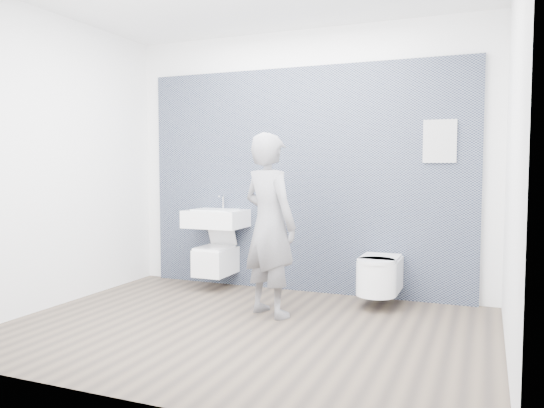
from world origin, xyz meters
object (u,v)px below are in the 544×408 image
at_px(toilet_rounded, 379,275).
at_px(washbasin, 216,218).
at_px(toilet_square, 216,259).
at_px(visitor, 269,225).

bearing_deg(toilet_rounded, washbasin, 177.28).
distance_m(toilet_square, toilet_rounded, 1.81).
bearing_deg(washbasin, toilet_square, -90.00).
bearing_deg(washbasin, toilet_rounded, -2.72).
xyz_separation_m(toilet_square, toilet_rounded, (1.81, -0.08, -0.02)).
bearing_deg(visitor, toilet_rounded, -117.43).
distance_m(toilet_square, visitor, 1.30).
height_order(washbasin, toilet_rounded, washbasin).
relative_size(washbasin, visitor, 0.38).
height_order(toilet_square, toilet_rounded, toilet_square).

